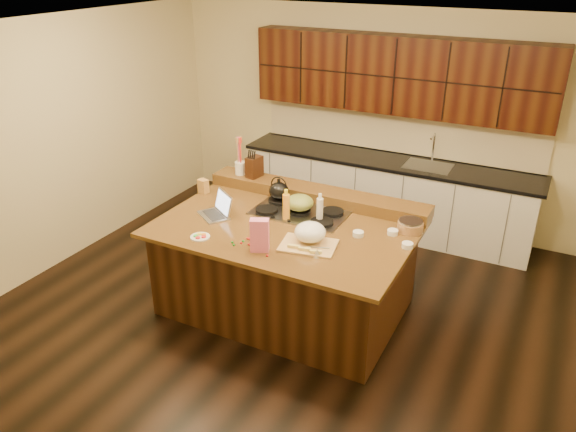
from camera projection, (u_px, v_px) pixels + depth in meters
The scene contains 34 objects.
room at pixel (286, 184), 5.13m from camera, with size 5.52×5.02×2.72m.
island at pixel (286, 267), 5.51m from camera, with size 2.40×1.60×0.92m.
back_ledge at pixel (316, 194), 5.85m from camera, with size 2.40×0.30×0.12m, color black.
cooktop at pixel (300, 212), 5.55m from camera, with size 0.92×0.52×0.05m.
back_counter at pixel (390, 155), 6.95m from camera, with size 3.70×0.66×2.40m.
kettle at pixel (279, 191), 5.72m from camera, with size 0.20×0.20×0.18m, color black.
green_bowl at pixel (300, 203), 5.50m from camera, with size 0.28×0.28×0.15m, color olive.
laptop at pixel (218, 210), 5.50m from camera, with size 0.41×0.39×0.23m.
oil_bottle at pixel (286, 208), 5.36m from camera, with size 0.07×0.07×0.27m, color gold.
vinegar_bottle at pixel (320, 211), 5.32m from camera, with size 0.06×0.06×0.25m, color silver.
wooden_tray at pixel (310, 235), 4.95m from camera, with size 0.54×0.43×0.20m.
ramekin_a at pixel (407, 245), 4.91m from camera, with size 0.10×0.10×0.04m, color white.
ramekin_b at pixel (358, 234), 5.11m from camera, with size 0.10×0.10×0.04m, color white.
ramekin_c at pixel (393, 232), 5.14m from camera, with size 0.10×0.10×0.04m, color white.
strainer_bowl at pixel (410, 227), 5.19m from camera, with size 0.24×0.24×0.09m, color #996B3F.
kitchen_timer at pixel (317, 253), 4.77m from camera, with size 0.08×0.08×0.07m, color silver.
pink_bag at pixel (260, 235), 4.81m from camera, with size 0.16×0.09×0.30m, color pink.
candy_plate at pixel (200, 237), 5.09m from camera, with size 0.18×0.18×0.01m, color white.
package_box at pixel (203, 186), 6.00m from camera, with size 0.11×0.08×0.15m, color #BA8841.
utensil_crock at pixel (240, 168), 6.17m from camera, with size 0.12×0.12×0.14m, color white.
knife_block at pixel (254, 167), 6.08m from camera, with size 0.11×0.19×0.23m, color black.
gumdrop_0 at pixel (267, 256), 4.77m from camera, with size 0.02×0.02×0.02m, color red.
gumdrop_1 at pixel (268, 250), 4.86m from camera, with size 0.02×0.02×0.02m, color #198C26.
gumdrop_2 at pixel (266, 242), 5.00m from camera, with size 0.02×0.02×0.02m, color red.
gumdrop_3 at pixel (262, 242), 5.00m from camera, with size 0.02×0.02×0.02m, color #198C26.
gumdrop_4 at pixel (249, 239), 5.05m from camera, with size 0.02×0.02×0.02m, color red.
gumdrop_5 at pixel (234, 245), 4.95m from camera, with size 0.02×0.02×0.02m, color #198C26.
gumdrop_6 at pixel (249, 244), 4.96m from camera, with size 0.02×0.02×0.02m, color red.
gumdrop_7 at pixel (243, 241), 5.01m from camera, with size 0.02×0.02×0.02m, color #198C26.
gumdrop_8 at pixel (253, 248), 4.89m from camera, with size 0.02×0.02×0.02m, color red.
gumdrop_9 at pixel (258, 246), 4.92m from camera, with size 0.02×0.02×0.02m, color #198C26.
gumdrop_10 at pixel (248, 238), 5.06m from camera, with size 0.02×0.02×0.02m, color red.
gumdrop_11 at pixel (232, 242), 4.99m from camera, with size 0.02×0.02×0.02m, color #198C26.
gumdrop_12 at pixel (241, 243), 4.98m from camera, with size 0.02×0.02×0.02m, color red.
Camera 1 is at (2.19, -4.22, 3.29)m, focal length 35.00 mm.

